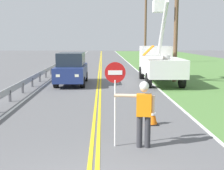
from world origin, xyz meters
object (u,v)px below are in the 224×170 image
(utility_bucket_truck, at_px, (159,62))
(utility_pole_near, at_px, (176,21))
(stop_sign_paddle, at_px, (115,85))
(utility_pole_mid, at_px, (146,27))
(traffic_cone_lead, at_px, (152,115))
(oncoming_suv_nearest, at_px, (72,68))
(flagger_worker, at_px, (143,110))

(utility_bucket_truck, height_order, utility_pole_near, utility_pole_near)
(stop_sign_paddle, xyz_separation_m, utility_pole_mid, (5.09, 29.66, 2.89))
(utility_bucket_truck, distance_m, utility_pole_mid, 17.42)
(traffic_cone_lead, bearing_deg, utility_pole_near, 72.52)
(oncoming_suv_nearest, height_order, traffic_cone_lead, oncoming_suv_nearest)
(flagger_worker, distance_m, utility_pole_near, 13.84)
(utility_pole_near, relative_size, traffic_cone_lead, 11.48)
(stop_sign_paddle, distance_m, utility_pole_mid, 30.23)
(utility_pole_mid, distance_m, traffic_cone_lead, 28.15)
(utility_pole_near, relative_size, utility_pole_mid, 0.91)
(stop_sign_paddle, height_order, traffic_cone_lead, stop_sign_paddle)
(utility_bucket_truck, xyz_separation_m, traffic_cone_lead, (-2.22, -10.52, -1.08))
(traffic_cone_lead, bearing_deg, stop_sign_paddle, -123.71)
(stop_sign_paddle, height_order, utility_pole_near, utility_pole_near)
(utility_bucket_truck, relative_size, oncoming_suv_nearest, 1.49)
(oncoming_suv_nearest, distance_m, utility_pole_near, 7.85)
(flagger_worker, distance_m, traffic_cone_lead, 2.39)
(stop_sign_paddle, xyz_separation_m, oncoming_suv_nearest, (-2.37, 11.71, -0.65))
(stop_sign_paddle, distance_m, utility_bucket_truck, 13.11)
(utility_pole_near, xyz_separation_m, utility_pole_mid, (0.34, 16.90, 0.39))
(utility_pole_mid, bearing_deg, oncoming_suv_nearest, -112.57)
(flagger_worker, relative_size, oncoming_suv_nearest, 0.40)
(oncoming_suv_nearest, distance_m, utility_pole_mid, 19.76)
(stop_sign_paddle, bearing_deg, utility_bucket_truck, 74.00)
(oncoming_suv_nearest, distance_m, traffic_cone_lead, 10.36)
(flagger_worker, height_order, utility_pole_mid, utility_pole_mid)
(traffic_cone_lead, bearing_deg, utility_bucket_truck, 78.06)
(stop_sign_paddle, height_order, utility_pole_mid, utility_pole_mid)
(utility_bucket_truck, bearing_deg, utility_pole_mid, 85.06)
(stop_sign_paddle, height_order, utility_bucket_truck, utility_bucket_truck)
(utility_pole_near, distance_m, traffic_cone_lead, 11.84)
(flagger_worker, bearing_deg, utility_pole_near, 72.78)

